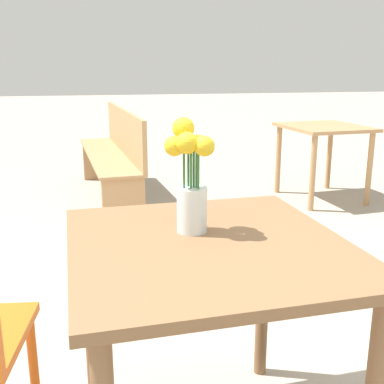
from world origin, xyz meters
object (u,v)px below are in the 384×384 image
object	(u,v)px
table_back	(323,138)
table_front	(208,277)
flower_vase	(191,182)
bench_near	(116,150)

from	to	relation	value
table_back	table_front	bearing A→B (deg)	-122.78
flower_vase	bench_near	distance (m)	3.12
table_back	bench_near	bearing A→B (deg)	169.21
bench_near	table_back	bearing A→B (deg)	-10.79
table_front	table_back	bearing A→B (deg)	57.22
table_front	flower_vase	xyz separation A→B (m)	(-0.03, 0.09, 0.27)
table_front	bench_near	world-z (taller)	bench_near
table_front	table_back	size ratio (longest dim) A/B	1.06
flower_vase	bench_near	size ratio (longest dim) A/B	0.17
flower_vase	table_back	size ratio (longest dim) A/B	0.42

